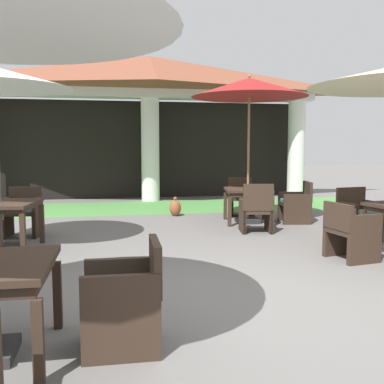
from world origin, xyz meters
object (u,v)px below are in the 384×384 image
(patio_chair_mid_left_north, at_px, (358,216))
(patio_table_mid_right, at_px, (248,193))
(patio_chair_mid_right_east, at_px, (296,204))
(patio_chair_mid_right_north, at_px, (241,198))
(patio_table_near_foreground, at_px, (0,208))
(patio_chair_mid_left_west, at_px, (350,231))
(terracotta_urn, at_px, (175,208))
(patio_chair_mid_right_south, at_px, (256,211))
(patio_umbrella_mid_right, at_px, (249,89))
(patio_chair_near_foreground_north, at_px, (23,213))
(patio_chair_far_back_east, at_px, (125,298))

(patio_chair_mid_left_north, relative_size, patio_table_mid_right, 0.84)
(patio_chair_mid_left_north, height_order, patio_chair_mid_right_east, patio_chair_mid_left_north)
(patio_chair_mid_right_east, height_order, patio_chair_mid_right_north, patio_chair_mid_right_north)
(patio_table_near_foreground, bearing_deg, patio_chair_mid_left_north, -3.80)
(patio_chair_mid_left_west, height_order, patio_table_mid_right, patio_chair_mid_left_west)
(patio_table_mid_right, distance_m, terracotta_urn, 1.81)
(patio_chair_mid_right_south, xyz_separation_m, terracotta_urn, (-1.16, 2.15, -0.21))
(patio_umbrella_mid_right, bearing_deg, patio_chair_mid_right_south, -99.44)
(patio_chair_near_foreground_north, distance_m, patio_chair_mid_left_west, 5.36)
(patio_chair_mid_left_west, xyz_separation_m, patio_chair_mid_right_south, (-0.62, 2.12, -0.00))
(patio_chair_mid_left_west, xyz_separation_m, patio_chair_mid_right_north, (-0.29, 4.10, 0.00))
(patio_umbrella_mid_right, xyz_separation_m, terracotta_urn, (-1.32, 1.16, -2.52))
(patio_chair_mid_right_north, height_order, patio_chair_far_back_east, patio_chair_mid_right_north)
(patio_chair_near_foreground_north, height_order, patio_chair_mid_left_north, patio_chair_mid_left_north)
(patio_table_mid_right, bearing_deg, patio_umbrella_mid_right, -126.87)
(patio_chair_mid_left_west, distance_m, patio_chair_far_back_east, 3.79)
(patio_umbrella_mid_right, bearing_deg, patio_table_near_foreground, -160.04)
(patio_table_near_foreground, height_order, patio_chair_mid_left_north, patio_chair_mid_left_north)
(patio_chair_mid_left_north, relative_size, patio_chair_far_back_east, 1.04)
(patio_chair_near_foreground_north, distance_m, patio_chair_mid_right_east, 5.27)
(patio_chair_near_foreground_north, relative_size, patio_chair_mid_left_west, 1.07)
(patio_table_near_foreground, xyz_separation_m, patio_chair_mid_left_west, (4.86, -1.51, -0.25))
(patio_table_mid_right, bearing_deg, patio_chair_mid_right_south, -99.44)
(patio_table_mid_right, bearing_deg, patio_chair_mid_left_west, -81.69)
(patio_chair_mid_left_north, bearing_deg, patio_umbrella_mid_right, -66.54)
(patio_umbrella_mid_right, height_order, patio_chair_mid_right_north, patio_umbrella_mid_right)
(patio_chair_mid_right_north, relative_size, patio_chair_mid_right_south, 0.94)
(patio_chair_near_foreground_north, xyz_separation_m, terracotta_urn, (2.95, 1.73, -0.24))
(patio_table_near_foreground, height_order, patio_umbrella_mid_right, patio_umbrella_mid_right)
(patio_umbrella_mid_right, distance_m, terracotta_urn, 3.08)
(patio_chair_mid_right_south, bearing_deg, patio_chair_mid_left_north, -25.04)
(patio_chair_near_foreground_north, distance_m, patio_chair_mid_left_north, 5.71)
(patio_chair_mid_left_north, height_order, patio_table_mid_right, patio_chair_mid_left_north)
(patio_chair_near_foreground_north, relative_size, patio_table_mid_right, 0.82)
(terracotta_urn, bearing_deg, patio_chair_far_back_east, -102.11)
(patio_table_near_foreground, xyz_separation_m, patio_umbrella_mid_right, (4.41, 1.60, 2.06))
(patio_chair_near_foreground_north, height_order, patio_chair_mid_right_east, patio_chair_near_foreground_north)
(patio_chair_far_back_east, bearing_deg, patio_chair_mid_right_east, -34.72)
(patio_chair_mid_right_south, bearing_deg, patio_chair_far_back_east, -111.42)
(patio_chair_mid_left_west, distance_m, patio_chair_mid_right_north, 4.11)
(patio_chair_mid_right_north, distance_m, patio_chair_mid_right_south, 2.01)
(patio_chair_near_foreground_north, relative_size, terracotta_urn, 1.95)
(patio_table_near_foreground, distance_m, terracotta_urn, 4.16)
(patio_chair_mid_right_north, bearing_deg, patio_chair_mid_right_south, 90.00)
(patio_chair_near_foreground_north, bearing_deg, patio_umbrella_mid_right, -164.85)
(patio_chair_mid_left_west, xyz_separation_m, patio_chair_far_back_east, (-3.15, -2.12, 0.00))
(patio_table_mid_right, xyz_separation_m, patio_chair_far_back_east, (-2.69, -5.23, -0.21))
(patio_umbrella_mid_right, height_order, patio_chair_mid_right_south, patio_umbrella_mid_right)
(patio_chair_mid_right_north, bearing_deg, patio_chair_mid_right_east, 135.02)
(patio_chair_near_foreground_north, relative_size, patio_chair_mid_left_north, 0.98)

